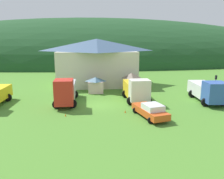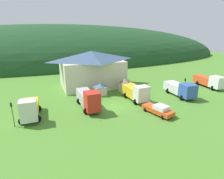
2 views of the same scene
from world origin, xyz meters
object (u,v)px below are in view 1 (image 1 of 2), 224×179
object	(u,v)px
play_shed_pink	(96,85)
traffic_cone_near_pickup	(125,113)
depot_building	(97,61)
traffic_light_east	(215,85)
play_shed_cream	(131,82)
heavy_rig_striped	(136,89)
crane_truck_red	(66,90)
traffic_cone_mid_row	(65,116)
service_pickup_orange	(150,110)
box_truck_blue	(208,90)

from	to	relation	value
play_shed_pink	traffic_cone_near_pickup	size ratio (longest dim) A/B	4.21
depot_building	traffic_light_east	distance (m)	21.43
depot_building	play_shed_cream	bearing A→B (deg)	-53.59
heavy_rig_striped	crane_truck_red	bearing A→B (deg)	-89.77
depot_building	play_shed_pink	size ratio (longest dim) A/B	5.97
heavy_rig_striped	traffic_cone_mid_row	world-z (taller)	heavy_rig_striped
heavy_rig_striped	play_shed_pink	bearing A→B (deg)	-137.16
depot_building	heavy_rig_striped	bearing A→B (deg)	-68.36
crane_truck_red	service_pickup_orange	bearing A→B (deg)	55.26
traffic_light_east	play_shed_pink	bearing A→B (deg)	157.79
heavy_rig_striped	box_truck_blue	bearing A→B (deg)	80.40
crane_truck_red	box_truck_blue	world-z (taller)	crane_truck_red
play_shed_cream	traffic_cone_near_pickup	xyz separation A→B (m)	(-2.51, -10.68, -1.62)
traffic_cone_near_pickup	play_shed_cream	bearing A→B (deg)	76.76
play_shed_cream	traffic_cone_near_pickup	size ratio (longest dim) A/B	5.14
play_shed_cream	crane_truck_red	bearing A→B (deg)	-148.71
depot_building	traffic_light_east	size ratio (longest dim) A/B	4.17
service_pickup_orange	traffic_cone_mid_row	bearing A→B (deg)	-112.30
play_shed_cream	service_pickup_orange	xyz separation A→B (m)	(0.02, -12.60, -0.79)
traffic_light_east	heavy_rig_striped	bearing A→B (deg)	174.21
service_pickup_orange	heavy_rig_striped	bearing A→B (deg)	167.48
service_pickup_orange	traffic_cone_mid_row	xyz separation A→B (m)	(-9.45, 1.23, -0.83)
play_shed_pink	box_truck_blue	distance (m)	16.74
traffic_light_east	traffic_cone_near_pickup	size ratio (longest dim) A/B	6.03
depot_building	traffic_light_east	xyz separation A→B (m)	(15.98, -14.11, -2.13)
traffic_cone_near_pickup	traffic_cone_mid_row	bearing A→B (deg)	-174.34
play_shed_cream	traffic_cone_mid_row	distance (m)	14.86
play_shed_cream	play_shed_pink	bearing A→B (deg)	-179.40
play_shed_pink	box_truck_blue	size ratio (longest dim) A/B	0.33
traffic_light_east	box_truck_blue	bearing A→B (deg)	-169.85
depot_building	play_shed_cream	xyz separation A→B (m)	(5.43, -7.37, -2.80)
play_shed_cream	traffic_light_east	xyz separation A→B (m)	(10.55, -6.74, 0.67)
play_shed_cream	crane_truck_red	distance (m)	11.59
traffic_cone_near_pickup	traffic_light_east	bearing A→B (deg)	16.77
traffic_light_east	traffic_cone_mid_row	bearing A→B (deg)	-166.98
play_shed_cream	crane_truck_red	world-z (taller)	crane_truck_red
box_truck_blue	traffic_cone_near_pickup	world-z (taller)	box_truck_blue
traffic_cone_mid_row	traffic_light_east	bearing A→B (deg)	13.02
heavy_rig_striped	traffic_light_east	size ratio (longest dim) A/B	1.79
play_shed_cream	box_truck_blue	xyz separation A→B (m)	(9.44, -6.94, 0.01)
crane_truck_red	play_shed_pink	bearing A→B (deg)	144.39
traffic_light_east	depot_building	bearing A→B (deg)	138.55
heavy_rig_striped	traffic_cone_near_pickup	xyz separation A→B (m)	(-2.24, -5.03, -1.70)
crane_truck_red	traffic_cone_near_pickup	distance (m)	8.92
play_shed_cream	traffic_cone_mid_row	bearing A→B (deg)	-129.70
service_pickup_orange	traffic_cone_near_pickup	size ratio (longest dim) A/B	9.30
traffic_light_east	traffic_cone_near_pickup	xyz separation A→B (m)	(-13.06, -3.93, -2.29)
depot_building	traffic_cone_mid_row	size ratio (longest dim) A/B	27.57
traffic_cone_near_pickup	heavy_rig_striped	bearing A→B (deg)	65.99
play_shed_pink	heavy_rig_striped	size ratio (longest dim) A/B	0.39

